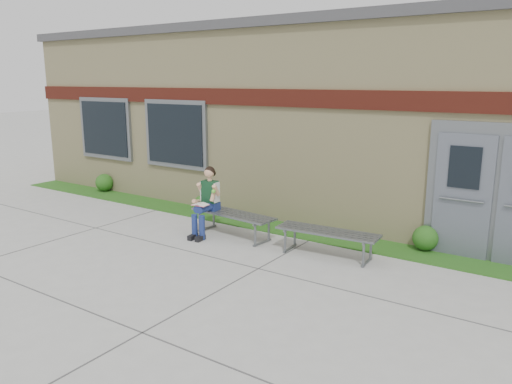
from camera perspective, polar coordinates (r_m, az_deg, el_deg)
The scene contains 9 objects.
ground at distance 8.29m, azimuth -7.52°, elevation -8.33°, with size 80.00×80.00×0.00m, color #9E9E99.
grass_strip at distance 10.26m, azimuth 2.15°, elevation -4.00°, with size 16.00×0.80×0.02m, color #1F4A13.
school_building at distance 12.86m, azimuth 10.34°, elevation 8.70°, with size 16.20×6.22×4.20m.
bench_left at distance 9.60m, azimuth -2.64°, elevation -3.01°, with size 1.84×0.67×0.47m.
bench_right at distance 8.61m, azimuth 8.16°, elevation -5.05°, with size 1.79×0.62×0.46m.
girl at distance 9.65m, azimuth -5.68°, elevation -0.87°, with size 0.49×0.79×1.33m.
shrub_west at distance 14.03m, azimuth -16.94°, elevation 1.04°, with size 0.47×0.47×0.47m, color #1F4A13.
shrub_mid at distance 11.65m, azimuth -6.29°, elevation -1.18°, with size 0.31×0.31×0.31m, color #1F4A13.
shrub_east at distance 9.29m, azimuth 18.79°, elevation -5.00°, with size 0.44×0.44×0.44m, color #1F4A13.
Camera 1 is at (5.18, -5.75, 2.96)m, focal length 35.00 mm.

